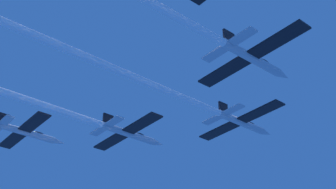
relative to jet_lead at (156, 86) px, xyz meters
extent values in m
cylinder|color=#B2BAC6|center=(0.00, 18.03, -0.02)|extent=(1.15, 10.48, 1.15)
cone|color=#B2BAC6|center=(0.00, 24.42, -0.02)|extent=(1.13, 2.31, 1.13)
ellipsoid|color=black|center=(0.00, 20.33, 0.47)|extent=(0.81, 2.10, 0.58)
cube|color=black|center=(-4.56, 17.50, -0.02)|extent=(7.97, 2.31, 0.25)
cube|color=black|center=(4.56, 17.50, -0.02)|extent=(7.97, 2.31, 0.25)
cube|color=black|center=(0.00, 13.83, 1.39)|extent=(0.30, 1.89, 1.68)
cube|color=#B2BAC6|center=(-2.37, 13.62, -0.02)|extent=(3.59, 1.38, 0.25)
cube|color=#B2BAC6|center=(2.37, 13.62, -0.02)|extent=(3.59, 1.38, 0.25)
cylinder|color=white|center=(0.00, -10.85, -0.02)|extent=(1.04, 47.26, 1.04)
cylinder|color=#B2BAC6|center=(-13.30, 4.48, -1.28)|extent=(1.15, 10.48, 1.15)
cone|color=#B2BAC6|center=(-13.30, 10.87, -1.28)|extent=(1.13, 2.31, 1.13)
ellipsoid|color=black|center=(-13.30, 6.79, -0.79)|extent=(0.81, 2.10, 0.58)
cube|color=black|center=(-17.86, 3.95, -1.28)|extent=(7.97, 2.31, 0.25)
cube|color=black|center=(-8.74, 3.95, -1.28)|extent=(7.97, 2.31, 0.25)
cube|color=black|center=(-13.30, 0.29, 0.14)|extent=(0.30, 1.89, 1.68)
cube|color=#B2BAC6|center=(-15.67, 0.08, -1.28)|extent=(3.59, 1.38, 0.25)
cube|color=#B2BAC6|center=(-10.93, 0.08, -1.28)|extent=(3.59, 1.38, 0.25)
cylinder|color=#B2BAC6|center=(13.73, 5.01, -0.32)|extent=(1.15, 10.48, 1.15)
cone|color=#B2BAC6|center=(13.73, 11.40, -0.32)|extent=(1.13, 2.31, 1.13)
ellipsoid|color=black|center=(13.73, 7.31, 0.17)|extent=(0.81, 2.10, 0.58)
cube|color=black|center=(9.17, 4.48, -0.32)|extent=(7.97, 2.31, 0.25)
cube|color=black|center=(18.29, 4.48, -0.32)|extent=(7.97, 2.31, 0.25)
cube|color=black|center=(13.73, 0.81, 1.09)|extent=(0.30, 1.89, 1.68)
cube|color=#B2BAC6|center=(11.36, 0.60, -0.32)|extent=(3.59, 1.38, 0.25)
cube|color=#B2BAC6|center=(16.10, 0.60, -0.32)|extent=(3.59, 1.38, 0.25)
cylinder|color=#B2BAC6|center=(-26.41, -8.21, -0.04)|extent=(1.15, 10.48, 1.15)
cone|color=#B2BAC6|center=(-26.41, -1.81, -0.04)|extent=(1.13, 2.31, 1.13)
ellipsoid|color=black|center=(-26.41, -5.90, 0.45)|extent=(0.81, 2.10, 0.58)
cube|color=black|center=(-30.97, -8.73, -0.04)|extent=(7.97, 2.31, 0.25)
cube|color=black|center=(-21.85, -8.73, -0.04)|extent=(7.97, 2.31, 0.25)
cube|color=black|center=(-26.41, -12.40, 1.37)|extent=(0.30, 1.89, 1.68)
cube|color=#B2BAC6|center=(-24.04, -12.61, -0.04)|extent=(3.59, 1.38, 0.25)
camera|label=1|loc=(42.59, -32.82, -33.12)|focal=46.83mm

